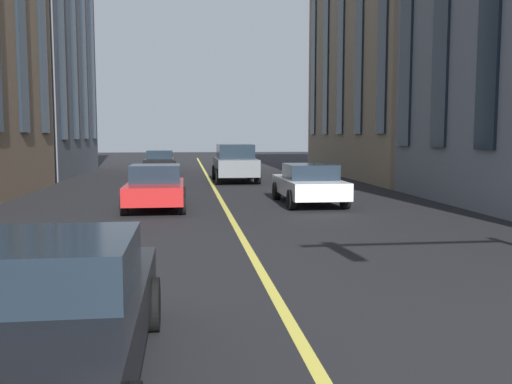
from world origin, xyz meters
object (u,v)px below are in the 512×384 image
car_grey_parked_b (235,163)px  car_red_far (156,187)px  car_white_oncoming (309,184)px  car_black_mid (160,161)px  car_black_parked_a (45,313)px

car_grey_parked_b → car_red_far: (-10.15, 3.43, -0.27)m
car_white_oncoming → car_black_mid: (17.57, 5.73, 0.00)m
car_black_parked_a → car_black_mid: 30.93m
car_black_parked_a → car_white_oncoming: size_ratio=1.00×
car_grey_parked_b → car_black_mid: size_ratio=1.07×
car_grey_parked_b → car_black_mid: bearing=26.7°
car_black_parked_a → car_black_mid: bearing=0.5°
car_black_parked_a → car_white_oncoming: bearing=-22.2°
car_black_parked_a → car_white_oncoming: same height
car_grey_parked_b → car_white_oncoming: car_grey_parked_b is taller
car_grey_parked_b → car_black_parked_a: 23.16m
car_white_oncoming → car_red_far: size_ratio=1.13×
car_grey_parked_b → car_red_far: car_grey_parked_b is taller
car_white_oncoming → car_black_mid: size_ratio=1.00×
car_white_oncoming → car_red_far: 5.13m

